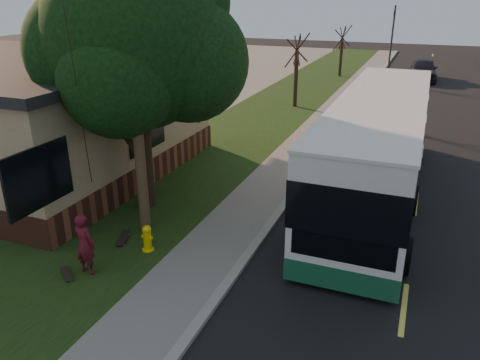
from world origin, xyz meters
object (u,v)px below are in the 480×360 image
at_px(traffic_signal, 392,34).
at_px(skateboard_main, 123,238).
at_px(bare_tree_far, 341,52).
at_px(transit_bus, 378,145).
at_px(bare_tree_near, 296,72).
at_px(distant_car, 423,69).
at_px(skateboarder, 85,244).
at_px(fire_hydrant, 147,238).
at_px(dumpster, 126,139).
at_px(utility_pole, 132,72).
at_px(skateboard_spare, 67,274).
at_px(leafy_tree, 138,43).

distance_m(traffic_signal, skateboard_main, 34.15).
relative_size(bare_tree_far, transit_bus, 0.32).
distance_m(bare_tree_near, distant_car, 14.69).
relative_size(bare_tree_far, skateboarder, 2.53).
height_order(fire_hydrant, dumpster, dumpster).
bearing_deg(utility_pole, dumpster, 128.37).
bearing_deg(dumpster, skateboard_spare, -64.78).
relative_size(utility_pole, distant_car, 1.80).
bearing_deg(utility_pole, distant_car, 77.41).
height_order(traffic_signal, skateboard_main, traffic_signal).
bearing_deg(distant_car, dumpster, -117.18).
bearing_deg(leafy_tree, dumpster, 132.09).
bearing_deg(bare_tree_near, leafy_tree, -92.50).
height_order(skateboarder, skateboard_spare, skateboarder).
bearing_deg(skateboard_main, utility_pole, 72.25).
bearing_deg(bare_tree_near, skateboard_spare, -90.86).
height_order(traffic_signal, skateboard_spare, traffic_signal).
distance_m(bare_tree_near, skateboard_main, 17.88).
xyz_separation_m(transit_bus, skateboard_spare, (-6.35, -7.96, -1.70)).
bearing_deg(leafy_tree, distant_car, 75.04).
height_order(utility_pole, leafy_tree, utility_pole).
xyz_separation_m(traffic_signal, skateboard_spare, (-4.30, -35.80, -3.04)).
distance_m(fire_hydrant, bare_tree_near, 18.10).
bearing_deg(skateboarder, dumpster, -57.42).
relative_size(utility_pole, bare_tree_far, 2.25).
bearing_deg(traffic_signal, transit_bus, -85.78).
bearing_deg(skateboard_spare, traffic_signal, 83.15).
distance_m(fire_hydrant, skateboard_main, 1.02).
bearing_deg(bare_tree_near, utility_pole, -89.34).
relative_size(skateboarder, skateboard_main, 1.74).
xyz_separation_m(utility_pole, bare_tree_far, (0.31, 29.01, -2.63)).
bearing_deg(distant_car, skateboard_main, -105.25).
relative_size(utility_pole, skateboard_main, 9.90).
height_order(skateboarder, dumpster, skateboarder).
distance_m(bare_tree_far, skateboarder, 31.50).
height_order(bare_tree_far, distant_car, bare_tree_far).
bearing_deg(leafy_tree, skateboard_main, -75.59).
bearing_deg(dumpster, distant_car, 65.34).
bearing_deg(traffic_signal, bare_tree_near, -104.04).
xyz_separation_m(leafy_tree, dumpster, (-3.60, 3.98, -4.42)).
relative_size(transit_bus, skateboarder, 7.94).
bearing_deg(distant_car, fire_hydrant, -103.47).
distance_m(bare_tree_near, skateboard_spare, 19.90).
distance_m(utility_pole, bare_tree_near, 17.19).
height_order(bare_tree_near, traffic_signal, traffic_signal).
xyz_separation_m(fire_hydrant, transit_bus, (5.15, 6.16, 1.39)).
bearing_deg(traffic_signal, skateboard_main, -96.84).
distance_m(skateboarder, distant_car, 33.09).
bearing_deg(transit_bus, leafy_tree, -152.44).
distance_m(skateboard_main, dumpster, 7.69).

